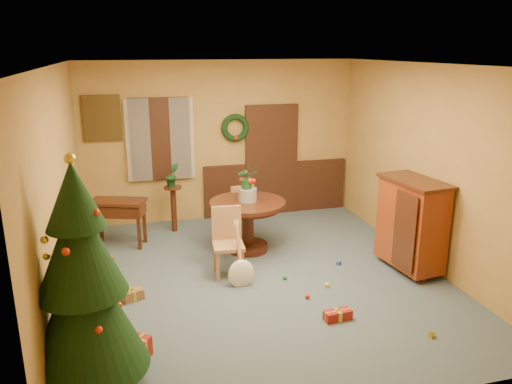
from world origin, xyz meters
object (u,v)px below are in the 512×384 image
object	(u,v)px
chair_near	(228,239)
writing_desk	(118,211)
dining_table	(248,216)
christmas_tree	(83,283)
sideboard	(412,222)

from	to	relation	value
chair_near	writing_desk	size ratio (longest dim) A/B	1.02
dining_table	christmas_tree	distance (m)	3.63
dining_table	sideboard	world-z (taller)	sideboard
sideboard	chair_near	bearing A→B (deg)	168.15
writing_desk	sideboard	bearing A→B (deg)	-26.47
writing_desk	sideboard	distance (m)	4.51
dining_table	chair_near	bearing A→B (deg)	-122.51
writing_desk	sideboard	size ratio (longest dim) A/B	0.71
chair_near	sideboard	xyz separation A→B (m)	(2.55, -0.54, 0.20)
chair_near	christmas_tree	xyz separation A→B (m)	(-1.75, -2.08, 0.55)
chair_near	writing_desk	bearing A→B (deg)	135.16
christmas_tree	chair_near	bearing A→B (deg)	49.93
dining_table	christmas_tree	world-z (taller)	christmas_tree
christmas_tree	writing_desk	world-z (taller)	christmas_tree
chair_near	christmas_tree	bearing A→B (deg)	-130.07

